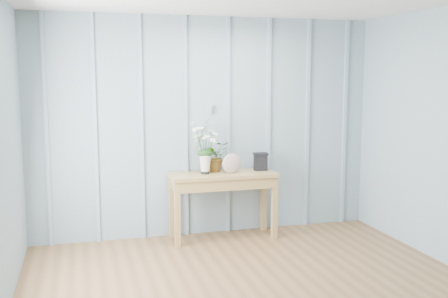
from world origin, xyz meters
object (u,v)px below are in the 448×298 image
object	(u,v)px
carved_box	(261,161)
sideboard	(223,183)
felt_disc_vessel	(232,163)
daisy_vase	(205,140)

from	to	relation	value
carved_box	sideboard	bearing A→B (deg)	-173.12
sideboard	felt_disc_vessel	distance (m)	0.25
sideboard	carved_box	xyz separation A→B (m)	(0.47, 0.06, 0.22)
daisy_vase	carved_box	distance (m)	0.72
daisy_vase	carved_box	world-z (taller)	daisy_vase
sideboard	carved_box	distance (m)	0.52
felt_disc_vessel	sideboard	bearing A→B (deg)	157.01
felt_disc_vessel	daisy_vase	bearing A→B (deg)	167.38
sideboard	felt_disc_vessel	bearing A→B (deg)	-18.44
felt_disc_vessel	carved_box	world-z (taller)	felt_disc_vessel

